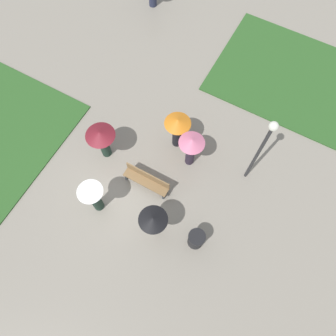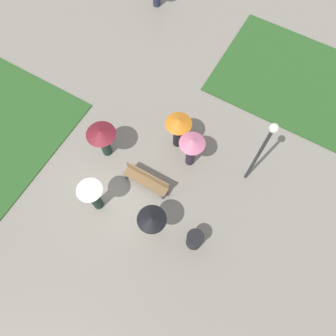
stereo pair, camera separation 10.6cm
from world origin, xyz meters
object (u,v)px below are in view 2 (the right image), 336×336
(lamp_post, at_px, (263,148))
(crowd_person_black, at_px, (152,222))
(crowd_person_white, at_px, (92,194))
(crowd_person_orange, at_px, (178,128))
(crowd_person_maroon, at_px, (102,138))
(trash_bin, at_px, (195,240))
(crowd_person_pink, at_px, (192,147))
(park_bench, at_px, (147,179))

(lamp_post, distance_m, crowd_person_black, 4.61)
(lamp_post, height_order, crowd_person_white, lamp_post)
(lamp_post, relative_size, crowd_person_orange, 2.21)
(crowd_person_maroon, bearing_deg, trash_bin, -32.79)
(lamp_post, distance_m, crowd_person_maroon, 6.09)
(trash_bin, distance_m, crowd_person_orange, 4.41)
(lamp_post, xyz_separation_m, crowd_person_white, (-4.58, -4.05, -1.42))
(crowd_person_white, bearing_deg, crowd_person_maroon, -57.54)
(trash_bin, relative_size, crowd_person_maroon, 0.55)
(lamp_post, distance_m, trash_bin, 4.14)
(trash_bin, bearing_deg, crowd_person_white, -171.69)
(lamp_post, height_order, crowd_person_maroon, lamp_post)
(crowd_person_orange, bearing_deg, crowd_person_maroon, -19.09)
(crowd_person_pink, bearing_deg, lamp_post, -5.36)
(crowd_person_orange, distance_m, crowd_person_black, 3.92)
(crowd_person_pink, xyz_separation_m, crowd_person_orange, (-0.88, 0.51, -0.02))
(crowd_person_maroon, bearing_deg, lamp_post, 3.19)
(crowd_person_maroon, bearing_deg, crowd_person_black, -44.46)
(crowd_person_orange, bearing_deg, crowd_person_black, 48.39)
(crowd_person_white, distance_m, crowd_person_black, 2.43)
(park_bench, xyz_separation_m, crowd_person_white, (-1.21, -1.74, 0.78))
(crowd_person_maroon, xyz_separation_m, crowd_person_white, (1.03, -2.13, -0.01))
(crowd_person_maroon, height_order, crowd_person_white, crowd_person_white)
(lamp_post, relative_size, crowd_person_white, 2.09)
(trash_bin, distance_m, crowd_person_black, 1.79)
(crowd_person_maroon, bearing_deg, crowd_person_orange, 22.66)
(crowd_person_black, bearing_deg, crowd_person_maroon, -53.73)
(park_bench, xyz_separation_m, crowd_person_maroon, (-2.24, 0.39, 0.79))
(trash_bin, distance_m, crowd_person_maroon, 5.32)
(lamp_post, xyz_separation_m, crowd_person_maroon, (-5.61, -1.91, -1.42))
(crowd_person_black, bearing_deg, lamp_post, -144.51)
(crowd_person_orange, bearing_deg, crowd_person_white, 13.97)
(trash_bin, height_order, crowd_person_orange, crowd_person_orange)
(park_bench, height_order, crowd_person_orange, crowd_person_orange)
(lamp_post, xyz_separation_m, crowd_person_black, (-2.16, -3.81, -1.44))
(lamp_post, bearing_deg, crowd_person_orange, -179.36)
(crowd_person_maroon, height_order, crowd_person_pink, crowd_person_pink)
(crowd_person_pink, relative_size, crowd_person_white, 0.96)
(trash_bin, height_order, crowd_person_white, crowd_person_white)
(crowd_person_orange, bearing_deg, lamp_post, 123.22)
(crowd_person_pink, xyz_separation_m, crowd_person_white, (-2.23, -3.50, -0.07))
(lamp_post, bearing_deg, park_bench, -145.65)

